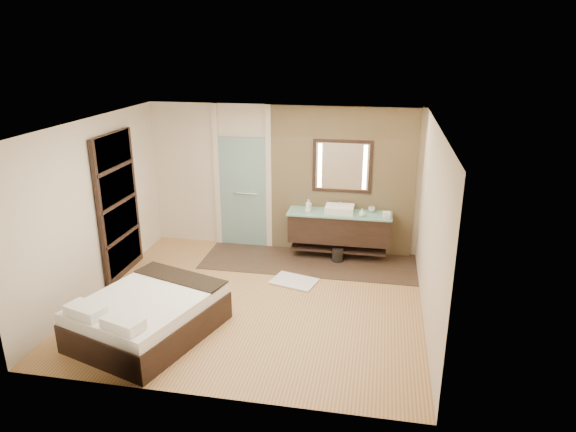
% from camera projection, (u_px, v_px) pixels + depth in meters
% --- Properties ---
extents(floor, '(5.00, 5.00, 0.00)m').
position_uv_depth(floor, '(255.00, 301.00, 7.84)').
color(floor, '#9C6641').
rests_on(floor, ground).
extents(tile_strip, '(3.80, 1.30, 0.01)m').
position_uv_depth(tile_strip, '(309.00, 261.00, 9.22)').
color(tile_strip, '#35281D').
rests_on(tile_strip, floor).
extents(stone_wall, '(2.60, 0.08, 2.70)m').
position_uv_depth(stone_wall, '(342.00, 182.00, 9.26)').
color(stone_wall, tan).
rests_on(stone_wall, floor).
extents(vanity, '(1.85, 0.55, 0.88)m').
position_uv_depth(vanity, '(339.00, 227.00, 9.24)').
color(vanity, black).
rests_on(vanity, stone_wall).
extents(mirror_unit, '(1.06, 0.04, 0.96)m').
position_uv_depth(mirror_unit, '(342.00, 166.00, 9.11)').
color(mirror_unit, black).
rests_on(mirror_unit, stone_wall).
extents(frosted_door, '(1.10, 0.12, 2.70)m').
position_uv_depth(frosted_door, '(243.00, 188.00, 9.64)').
color(frosted_door, '#BAECE9').
rests_on(frosted_door, floor).
extents(shoji_partition, '(0.06, 1.20, 2.40)m').
position_uv_depth(shoji_partition, '(119.00, 205.00, 8.42)').
color(shoji_partition, black).
rests_on(shoji_partition, floor).
extents(bed, '(1.93, 2.17, 0.70)m').
position_uv_depth(bed, '(148.00, 315.00, 6.87)').
color(bed, black).
rests_on(bed, floor).
extents(bath_mat, '(0.83, 0.67, 0.02)m').
position_uv_depth(bath_mat, '(294.00, 281.00, 8.45)').
color(bath_mat, silver).
rests_on(bath_mat, floor).
extents(waste_bin, '(0.26, 0.26, 0.26)m').
position_uv_depth(waste_bin, '(338.00, 255.00, 9.20)').
color(waste_bin, black).
rests_on(waste_bin, floor).
extents(tissue_box, '(0.13, 0.13, 0.10)m').
position_uv_depth(tissue_box, '(386.00, 215.00, 8.87)').
color(tissue_box, silver).
rests_on(tissue_box, vanity).
extents(soap_bottle_a, '(0.10, 0.10, 0.23)m').
position_uv_depth(soap_bottle_a, '(308.00, 206.00, 9.14)').
color(soap_bottle_a, white).
rests_on(soap_bottle_a, vanity).
extents(soap_bottle_b, '(0.09, 0.09, 0.18)m').
position_uv_depth(soap_bottle_b, '(309.00, 205.00, 9.26)').
color(soap_bottle_b, '#B2B2B2').
rests_on(soap_bottle_b, vanity).
extents(soap_bottle_c, '(0.12, 0.12, 0.14)m').
position_uv_depth(soap_bottle_c, '(362.00, 212.00, 8.93)').
color(soap_bottle_c, '#C0F2EE').
rests_on(soap_bottle_c, vanity).
extents(cup, '(0.13, 0.13, 0.09)m').
position_uv_depth(cup, '(372.00, 209.00, 9.15)').
color(cup, silver).
rests_on(cup, vanity).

